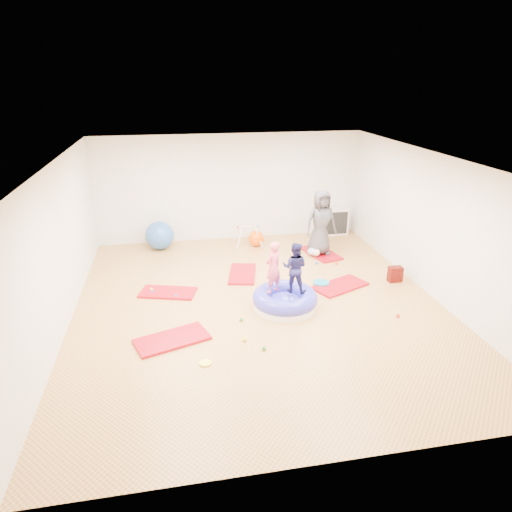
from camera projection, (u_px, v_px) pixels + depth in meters
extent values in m
cube|color=tan|center=(259.00, 304.00, 8.91)|extent=(7.00, 8.00, 0.01)
cube|color=beige|center=(259.00, 160.00, 7.87)|extent=(7.00, 8.00, 0.01)
cube|color=silver|center=(230.00, 188.00, 12.04)|extent=(7.00, 0.01, 2.80)
cube|color=silver|center=(332.00, 361.00, 4.74)|extent=(7.00, 0.01, 2.80)
cube|color=silver|center=(58.00, 249.00, 7.79)|extent=(0.01, 8.00, 2.80)
cube|color=silver|center=(433.00, 226.00, 8.99)|extent=(0.01, 8.00, 2.80)
cube|color=#B00F15|center=(172.00, 339.00, 7.68)|extent=(1.34, 0.97, 0.05)
cube|color=#B00F15|center=(168.00, 292.00, 9.34)|extent=(1.23, 0.86, 0.05)
cube|color=#B00F15|center=(242.00, 274.00, 10.22)|extent=(0.79, 1.22, 0.05)
cube|color=#B00F15|center=(340.00, 286.00, 9.63)|extent=(1.31, 1.01, 0.05)
cube|color=#B00F15|center=(321.00, 253.00, 11.40)|extent=(0.85, 1.26, 0.05)
cylinder|color=white|center=(285.00, 304.00, 8.77)|extent=(1.22, 1.22, 0.14)
torus|color=#3737C7|center=(285.00, 298.00, 8.72)|extent=(1.25, 1.25, 0.33)
ellipsoid|color=#3737C7|center=(285.00, 302.00, 8.75)|extent=(0.67, 0.67, 0.30)
imported|color=#F65475|center=(273.00, 265.00, 8.50)|extent=(0.44, 0.41, 1.02)
imported|color=#1D1B4F|center=(295.00, 265.00, 8.54)|extent=(0.60, 0.55, 0.99)
imported|color=#403F43|center=(321.00, 223.00, 11.04)|extent=(0.83, 0.59, 1.60)
ellipsoid|color=#A7C0F2|center=(314.00, 251.00, 11.19)|extent=(0.35, 0.22, 0.20)
sphere|color=beige|center=(316.00, 253.00, 11.03)|extent=(0.16, 0.16, 0.16)
sphere|color=#2B5BB1|center=(317.00, 263.00, 10.78)|extent=(0.07, 0.07, 0.07)
sphere|color=yellow|center=(244.00, 339.00, 7.66)|extent=(0.07, 0.07, 0.07)
sphere|color=green|center=(264.00, 348.00, 7.41)|extent=(0.07, 0.07, 0.07)
sphere|color=red|center=(276.00, 297.00, 9.13)|extent=(0.07, 0.07, 0.07)
sphere|color=#2B5BB1|center=(176.00, 296.00, 9.16)|extent=(0.07, 0.07, 0.07)
sphere|color=red|center=(398.00, 316.00, 8.41)|extent=(0.07, 0.07, 0.07)
sphere|color=yellow|center=(151.00, 289.00, 9.45)|extent=(0.07, 0.07, 0.07)
sphere|color=red|center=(336.00, 263.00, 10.75)|extent=(0.07, 0.07, 0.07)
sphere|color=#2B5BB1|center=(152.00, 292.00, 9.35)|extent=(0.07, 0.07, 0.07)
sphere|color=green|center=(241.00, 319.00, 8.29)|extent=(0.07, 0.07, 0.07)
sphere|color=#2B5BB1|center=(160.00, 235.00, 11.63)|extent=(0.73, 0.73, 0.73)
sphere|color=#FF5800|center=(256.00, 238.00, 11.88)|extent=(0.41, 0.41, 0.41)
cylinder|color=white|center=(240.00, 238.00, 11.64)|extent=(0.20, 0.21, 0.54)
cylinder|color=white|center=(237.00, 233.00, 12.06)|extent=(0.20, 0.21, 0.54)
cylinder|color=white|center=(259.00, 237.00, 11.73)|extent=(0.20, 0.21, 0.54)
cylinder|color=white|center=(256.00, 232.00, 12.15)|extent=(0.20, 0.21, 0.54)
cylinder|color=white|center=(248.00, 226.00, 11.81)|extent=(0.52, 0.03, 0.03)
sphere|color=red|center=(238.00, 227.00, 11.76)|extent=(0.06, 0.06, 0.06)
sphere|color=#2B5BB1|center=(258.00, 226.00, 11.85)|extent=(0.06, 0.06, 0.06)
cube|color=white|center=(334.00, 221.00, 12.74)|extent=(0.73, 0.36, 0.73)
cube|color=black|center=(336.00, 223.00, 12.58)|extent=(0.63, 0.02, 0.63)
cube|color=white|center=(335.00, 222.00, 12.69)|extent=(0.02, 0.25, 0.64)
cube|color=white|center=(335.00, 222.00, 12.69)|extent=(0.64, 0.25, 0.02)
cylinder|color=teal|center=(321.00, 284.00, 9.71)|extent=(0.34, 0.34, 0.08)
cube|color=maroon|center=(395.00, 274.00, 9.84)|extent=(0.29, 0.18, 0.34)
cylinder|color=yellow|center=(205.00, 363.00, 7.06)|extent=(0.19, 0.19, 0.03)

